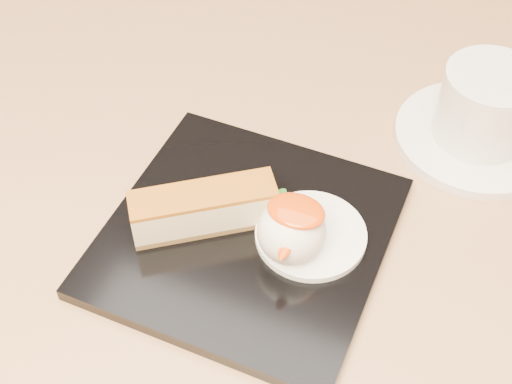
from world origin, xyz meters
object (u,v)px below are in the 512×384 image
at_px(saucer, 476,137).
at_px(coffee_cup, 489,105).
at_px(table, 231,277).
at_px(dessert_plate, 247,236).
at_px(ice_cream_scoop, 291,231).
at_px(cheesecake, 204,208).

distance_m(saucer, coffee_cup, 0.04).
bearing_deg(table, dessert_plate, -52.68).
bearing_deg(saucer, dessert_plate, -128.26).
bearing_deg(ice_cream_scoop, dessert_plate, 172.87).
bearing_deg(cheesecake, dessert_plate, -27.73).
xyz_separation_m(dessert_plate, saucer, (0.15, 0.19, -0.00)).
bearing_deg(cheesecake, coffee_cup, 10.28).
distance_m(cheesecake, saucer, 0.27).
xyz_separation_m(table, dessert_plate, (0.04, -0.06, 0.16)).
bearing_deg(dessert_plate, saucer, 51.74).
xyz_separation_m(ice_cream_scoop, saucer, (0.11, 0.20, -0.03)).
bearing_deg(ice_cream_scoop, coffee_cup, 60.03).
bearing_deg(coffee_cup, table, -128.09).
bearing_deg(saucer, ice_cream_scoop, -119.43).
distance_m(table, dessert_plate, 0.18).
relative_size(dessert_plate, cheesecake, 1.94).
relative_size(table, saucer, 5.33).
xyz_separation_m(table, cheesecake, (0.01, -0.06, 0.19)).
bearing_deg(coffee_cup, dessert_plate, -110.45).
bearing_deg(table, ice_cream_scoop, -36.97).
bearing_deg(table, coffee_cup, 33.62).
relative_size(dessert_plate, saucer, 1.47).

